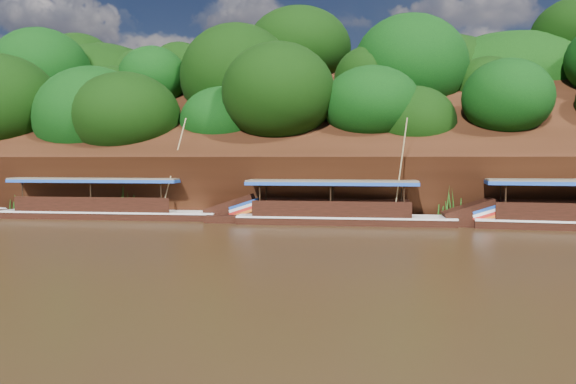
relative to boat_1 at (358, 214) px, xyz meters
name	(u,v)px	position (x,y,z in m)	size (l,w,h in m)	color
ground	(330,245)	(-0.96, -7.89, -0.55)	(160.00, 160.00, 0.00)	black
riverbank	(351,180)	(-0.97, 14.84, 1.33)	(120.00, 30.06, 19.40)	black
boat_1	(358,214)	(0.00, 0.00, 0.00)	(14.18, 2.63, 6.24)	black
boat_2	(124,209)	(-14.15, 0.88, 0.01)	(15.83, 2.78, 6.52)	black
reeds	(277,204)	(-4.86, 1.68, 0.36)	(50.44, 2.24, 2.12)	#205715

